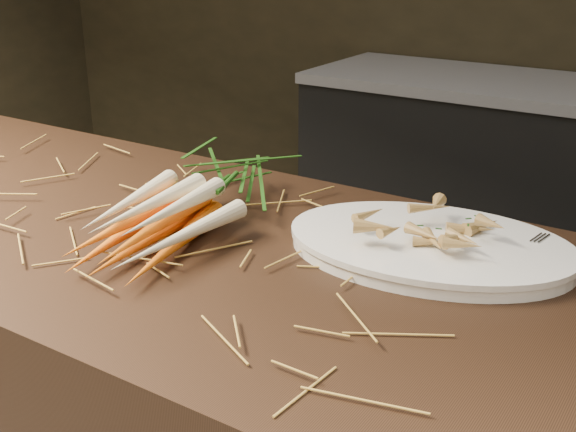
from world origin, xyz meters
name	(u,v)px	position (x,y,z in m)	size (l,w,h in m)	color
main_counter	(129,425)	(0.00, 0.30, 0.45)	(2.40, 0.70, 0.90)	black
back_counter	(540,195)	(0.30, 2.18, 0.42)	(1.82, 0.62, 0.84)	black
straw_bedding	(108,207)	(0.00, 0.30, 0.91)	(1.40, 0.60, 0.02)	#A2732D
root_veg_bunch	(198,193)	(0.15, 0.36, 0.95)	(0.24, 0.55, 0.10)	#E95D0D
serving_platter	(429,248)	(0.54, 0.44, 0.91)	(0.43, 0.28, 0.02)	white
roasted_veg_heap	(431,226)	(0.54, 0.44, 0.95)	(0.21, 0.15, 0.05)	#9F6E37
serving_fork	(534,261)	(0.69, 0.45, 0.92)	(0.01, 0.16, 0.00)	silver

